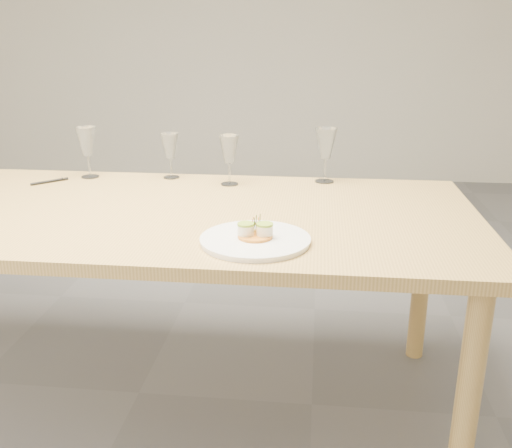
# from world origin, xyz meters

# --- Properties ---
(ground) EXTENTS (7.00, 7.00, 0.00)m
(ground) POSITION_xyz_m (0.00, 0.00, 0.00)
(ground) COLOR slate
(ground) RESTS_ON ground
(dining_table) EXTENTS (2.40, 1.00, 0.75)m
(dining_table) POSITION_xyz_m (0.00, 0.00, 0.68)
(dining_table) COLOR tan
(dining_table) RESTS_ON ground
(dinner_plate) EXTENTS (0.32, 0.32, 0.08)m
(dinner_plate) POSITION_xyz_m (0.49, -0.29, 0.76)
(dinner_plate) COLOR white
(dinner_plate) RESTS_ON dining_table
(ballpoint_pen) EXTENTS (0.11, 0.12, 0.01)m
(ballpoint_pen) POSITION_xyz_m (-0.41, 0.30, 0.76)
(ballpoint_pen) COLOR black
(ballpoint_pen) RESTS_ON dining_table
(wine_glass_1) EXTENTS (0.08, 0.08, 0.21)m
(wine_glass_1) POSITION_xyz_m (-0.28, 0.40, 0.90)
(wine_glass_1) COLOR white
(wine_glass_1) RESTS_ON dining_table
(wine_glass_2) EXTENTS (0.07, 0.07, 0.19)m
(wine_glass_2) POSITION_xyz_m (0.06, 0.43, 0.88)
(wine_glass_2) COLOR white
(wine_glass_2) RESTS_ON dining_table
(wine_glass_3) EXTENTS (0.08, 0.08, 0.20)m
(wine_glass_3) POSITION_xyz_m (0.31, 0.35, 0.89)
(wine_glass_3) COLOR white
(wine_glass_3) RESTS_ON dining_table
(wine_glass_4) EXTENTS (0.09, 0.09, 0.22)m
(wine_glass_4) POSITION_xyz_m (0.69, 0.43, 0.90)
(wine_glass_4) COLOR white
(wine_glass_4) RESTS_ON dining_table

